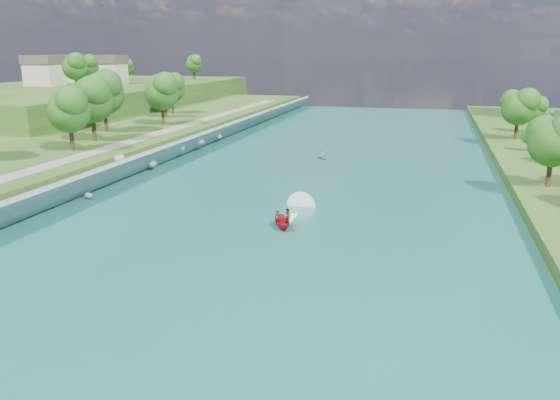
% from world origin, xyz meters
% --- Properties ---
extents(ground, '(260.00, 260.00, 0.00)m').
position_xyz_m(ground, '(0.00, 0.00, 0.00)').
color(ground, '#2D5119').
rests_on(ground, ground).
extents(river_water, '(55.00, 240.00, 0.10)m').
position_xyz_m(river_water, '(0.00, 20.00, 0.05)').
color(river_water, '#195F56').
rests_on(river_water, ground).
extents(ridge_west, '(60.00, 120.00, 9.00)m').
position_xyz_m(ridge_west, '(-82.50, 95.00, 4.50)').
color(ridge_west, '#2D5119').
rests_on(ridge_west, ground).
extents(riprap_bank, '(4.09, 236.00, 4.05)m').
position_xyz_m(riprap_bank, '(-25.85, 19.43, 1.81)').
color(riprap_bank, slate).
rests_on(riprap_bank, ground).
extents(riverside_path, '(3.00, 200.00, 0.10)m').
position_xyz_m(riverside_path, '(-32.50, 20.00, 3.55)').
color(riverside_path, gray).
rests_on(riverside_path, berm_west).
extents(ridge_houses, '(29.50, 29.50, 8.40)m').
position_xyz_m(ridge_houses, '(-88.67, 100.00, 13.31)').
color(ridge_houses, beige).
rests_on(ridge_houses, ridge_west).
extents(trees_ridge, '(23.61, 67.22, 10.60)m').
position_xyz_m(trees_ridge, '(-72.82, 96.21, 13.89)').
color(trees_ridge, '#1A4B14').
rests_on(trees_ridge, ridge_west).
extents(motorboat, '(3.60, 18.68, 2.06)m').
position_xyz_m(motorboat, '(2.13, 8.92, 0.68)').
color(motorboat, '#AD0D1C').
rests_on(motorboat, river_water).
extents(raft, '(3.16, 3.39, 1.64)m').
position_xyz_m(raft, '(-1.39, 46.62, 0.46)').
color(raft, gray).
rests_on(raft, river_water).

